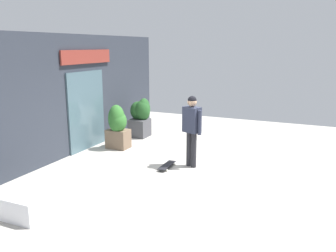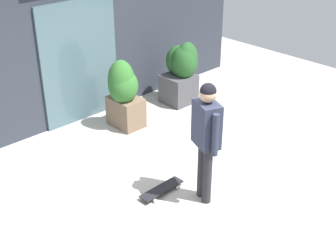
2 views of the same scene
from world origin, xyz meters
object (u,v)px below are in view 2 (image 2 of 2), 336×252
(planter_box_left, at_px, (123,92))
(planter_box_right, at_px, (181,70))
(skateboard, at_px, (162,189))
(skateboarder, at_px, (206,131))

(planter_box_left, xyz_separation_m, planter_box_right, (1.53, 0.07, -0.00))
(skateboard, relative_size, planter_box_right, 0.58)
(planter_box_right, bearing_deg, planter_box_left, -177.46)
(skateboarder, height_order, planter_box_left, skateboarder)
(skateboarder, relative_size, skateboard, 2.42)
(skateboard, height_order, planter_box_right, planter_box_right)
(skateboard, xyz_separation_m, planter_box_right, (2.44, 2.04, 0.63))
(skateboarder, relative_size, planter_box_right, 1.40)
(skateboarder, distance_m, planter_box_left, 2.57)
(skateboarder, bearing_deg, skateboard, -34.09)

